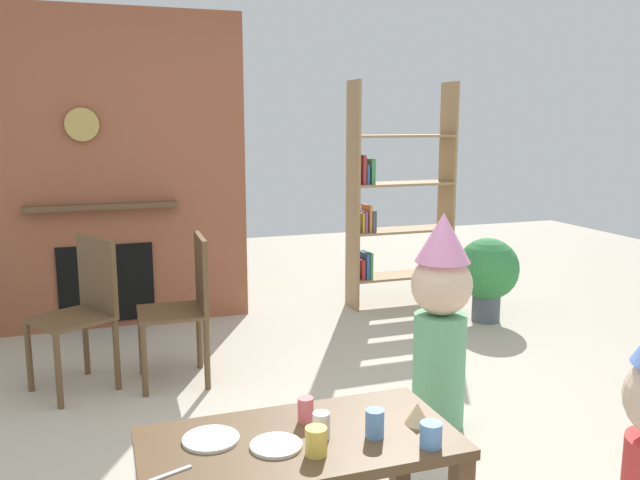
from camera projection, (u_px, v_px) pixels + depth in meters
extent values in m
plane|color=#BCB29E|center=(318.00, 467.00, 3.05)|extent=(12.00, 12.00, 0.00)
cube|color=#935138|center=(100.00, 171.00, 4.98)|extent=(2.20, 0.18, 2.40)
cube|color=black|center=(107.00, 284.00, 5.04)|extent=(0.70, 0.02, 0.60)
cube|color=brown|center=(102.00, 206.00, 4.90)|extent=(1.10, 0.10, 0.04)
cylinder|color=tan|center=(82.00, 124.00, 4.78)|extent=(0.24, 0.04, 0.24)
cube|color=#9E7A51|center=(353.00, 197.00, 5.48)|extent=(0.02, 0.28, 1.90)
cube|color=#9E7A51|center=(447.00, 193.00, 5.76)|extent=(0.02, 0.28, 1.90)
cube|color=#9E7A51|center=(399.00, 275.00, 5.74)|extent=(0.86, 0.28, 0.02)
cube|color=#9E7A51|center=(400.00, 230.00, 5.67)|extent=(0.86, 0.28, 0.02)
cube|color=#9E7A51|center=(401.00, 184.00, 5.60)|extent=(0.86, 0.28, 0.02)
cube|color=#9E7A51|center=(402.00, 136.00, 5.53)|extent=(0.86, 0.28, 0.02)
cube|color=#B23333|center=(359.00, 268.00, 5.61)|extent=(0.03, 0.20, 0.17)
cube|color=#3359A5|center=(364.00, 265.00, 5.62)|extent=(0.03, 0.20, 0.22)
cube|color=#3F8C4C|center=(367.00, 264.00, 5.63)|extent=(0.02, 0.20, 0.22)
cube|color=gold|center=(359.00, 222.00, 5.53)|extent=(0.02, 0.20, 0.16)
cube|color=#8C4C99|center=(362.00, 221.00, 5.54)|extent=(0.02, 0.20, 0.18)
cube|color=#D87F3F|center=(367.00, 218.00, 5.55)|extent=(0.02, 0.20, 0.22)
cube|color=#4C4C51|center=(370.00, 220.00, 5.56)|extent=(0.03, 0.20, 0.18)
cube|color=#B23333|center=(360.00, 169.00, 5.46)|extent=(0.03, 0.20, 0.24)
cube|color=#3359A5|center=(364.00, 174.00, 5.47)|extent=(0.02, 0.20, 0.16)
cube|color=#3F8C4C|center=(369.00, 171.00, 5.49)|extent=(0.03, 0.20, 0.21)
cube|color=brown|center=(300.00, 443.00, 2.41)|extent=(1.16, 0.59, 0.04)
cube|color=brown|center=(400.00, 445.00, 2.86)|extent=(0.07, 0.07, 0.40)
cylinder|color=#E5666B|center=(306.00, 410.00, 2.53)|extent=(0.06, 0.06, 0.10)
cylinder|color=#669EE0|center=(375.00, 423.00, 2.41)|extent=(0.07, 0.07, 0.10)
cylinder|color=silver|center=(321.00, 425.00, 2.40)|extent=(0.06, 0.06, 0.10)
cylinder|color=#669EE0|center=(431.00, 435.00, 2.34)|extent=(0.08, 0.08, 0.09)
cylinder|color=#F2CC4C|center=(316.00, 441.00, 2.28)|extent=(0.08, 0.08, 0.10)
cylinder|color=white|center=(211.00, 439.00, 2.39)|extent=(0.21, 0.21, 0.01)
cylinder|color=white|center=(276.00, 445.00, 2.34)|extent=(0.19, 0.19, 0.01)
cone|color=#EAC68C|center=(417.00, 413.00, 2.52)|extent=(0.10, 0.10, 0.08)
cube|color=silver|center=(171.00, 474.00, 2.16)|extent=(0.15, 0.07, 0.01)
cylinder|color=#66B27F|center=(439.00, 370.00, 3.43)|extent=(0.27, 0.27, 0.60)
sphere|color=beige|center=(442.00, 285.00, 3.35)|extent=(0.31, 0.31, 0.31)
cone|color=pink|center=(443.00, 237.00, 3.30)|extent=(0.28, 0.28, 0.25)
cube|color=brown|center=(70.00, 319.00, 3.85)|extent=(0.54, 0.54, 0.02)
cube|color=brown|center=(97.00, 274.00, 3.94)|extent=(0.22, 0.36, 0.45)
cylinder|color=brown|center=(29.00, 356.00, 3.88)|extent=(0.04, 0.04, 0.43)
cylinder|color=brown|center=(58.00, 372.00, 3.64)|extent=(0.04, 0.04, 0.43)
cylinder|color=brown|center=(86.00, 341.00, 4.14)|extent=(0.04, 0.04, 0.43)
cylinder|color=brown|center=(117.00, 355.00, 3.90)|extent=(0.04, 0.04, 0.43)
cube|color=brown|center=(172.00, 312.00, 3.98)|extent=(0.41, 0.41, 0.02)
cube|color=brown|center=(201.00, 272.00, 3.99)|extent=(0.04, 0.40, 0.45)
cylinder|color=brown|center=(141.00, 341.00, 4.14)|extent=(0.04, 0.04, 0.43)
cylinder|color=brown|center=(144.00, 361.00, 3.80)|extent=(0.04, 0.04, 0.43)
cylinder|color=brown|center=(199.00, 336.00, 4.24)|extent=(0.04, 0.04, 0.43)
cylinder|color=brown|center=(207.00, 355.00, 3.91)|extent=(0.04, 0.04, 0.43)
cylinder|color=#4C5660|center=(486.00, 307.00, 5.27)|extent=(0.22, 0.22, 0.22)
sphere|color=#348A44|center=(488.00, 269.00, 5.21)|extent=(0.49, 0.49, 0.49)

